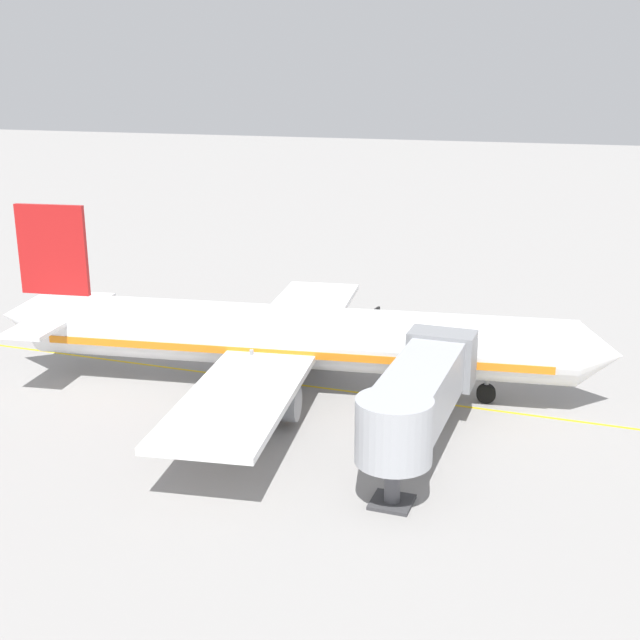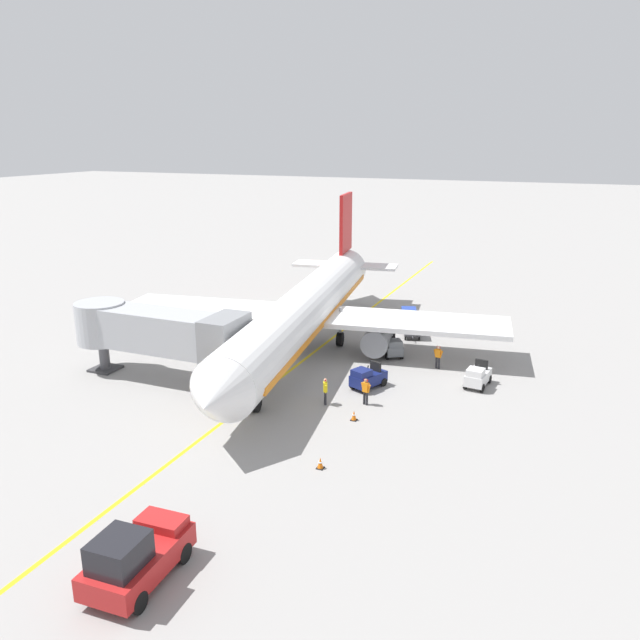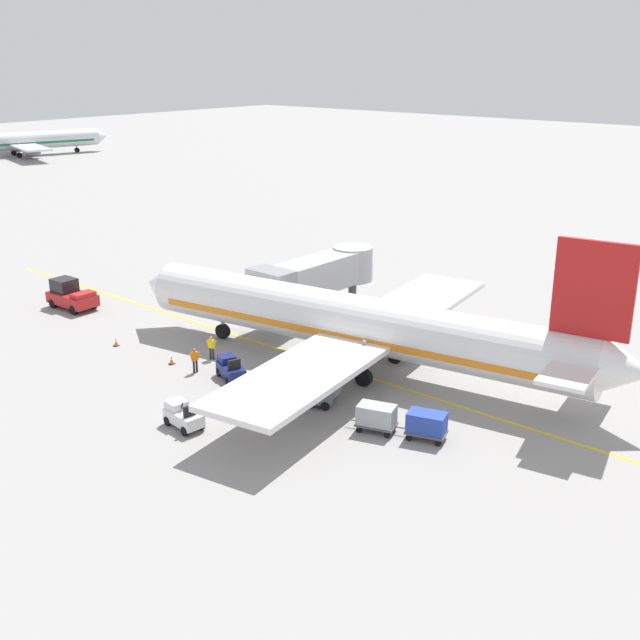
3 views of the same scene
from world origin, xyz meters
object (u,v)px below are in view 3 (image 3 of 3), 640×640
at_px(baggage_tug_lead, 183,416).
at_px(ground_crew_loader, 195,359).
at_px(parked_airliner, 358,324).
at_px(ground_crew_marshaller, 211,346).
at_px(baggage_cart_front, 376,416).
at_px(ground_crew_wing_walker, 251,405).
at_px(safety_cone_nose_left, 172,360).
at_px(pushback_tractor, 71,295).
at_px(baggage_tug_trailing, 230,369).
at_px(baggage_tug_spare, 311,394).
at_px(jet_bridge, 316,275).
at_px(baggage_cart_second_in_train, 427,424).
at_px(distant_taxiing_airliner, 23,141).
at_px(safety_cone_nose_right, 116,342).

bearing_deg(baggage_tug_lead, ground_crew_loader, 43.95).
height_order(parked_airliner, ground_crew_marshaller, parked_airliner).
relative_size(parked_airliner, baggage_tug_lead, 14.23).
bearing_deg(baggage_cart_front, baggage_tug_lead, 127.56).
xyz_separation_m(ground_crew_wing_walker, safety_cone_nose_left, (2.58, 10.27, -0.66)).
distance_m(pushback_tractor, baggage_tug_lead, 25.47).
distance_m(parked_airliner, baggage_tug_trailing, 8.92).
distance_m(baggage_tug_lead, baggage_tug_spare, 7.82).
relative_size(jet_bridge, baggage_cart_front, 4.23).
bearing_deg(safety_cone_nose_left, baggage_cart_second_in_train, -84.15).
xyz_separation_m(jet_bridge, baggage_tug_lead, (-19.94, -7.01, -2.74)).
bearing_deg(baggage_cart_second_in_train, safety_cone_nose_left, 95.85).
relative_size(pushback_tractor, ground_crew_marshaller, 2.65).
relative_size(baggage_tug_spare, ground_crew_wing_walker, 1.63).
distance_m(baggage_tug_lead, baggage_cart_second_in_train, 13.75).
height_order(parked_airliner, baggage_tug_spare, parked_airliner).
distance_m(baggage_cart_front, ground_crew_wing_walker, 7.32).
distance_m(parked_airliner, safety_cone_nose_left, 13.07).
distance_m(baggage_cart_front, ground_crew_marshaller, 15.28).
bearing_deg(baggage_cart_second_in_train, jet_bridge, 56.39).
xyz_separation_m(pushback_tractor, baggage_tug_spare, (-1.48, -27.72, -0.39)).
bearing_deg(ground_crew_wing_walker, ground_crew_marshaller, 60.58).
bearing_deg(ground_crew_wing_walker, parked_airliner, 0.22).
bearing_deg(distant_taxiing_airliner, ground_crew_marshaller, -114.40).
bearing_deg(pushback_tractor, ground_crew_loader, -97.92).
xyz_separation_m(ground_crew_wing_walker, distant_taxiing_airliner, (56.49, 122.40, 2.07)).
distance_m(baggage_tug_spare, distant_taxiing_airliner, 134.55).
distance_m(baggage_cart_second_in_train, safety_cone_nose_right, 25.31).
relative_size(ground_crew_wing_walker, safety_cone_nose_left, 2.86).
xyz_separation_m(parked_airliner, ground_crew_wing_walker, (-10.18, -0.04, -2.23)).
bearing_deg(baggage_cart_front, baggage_tug_trailing, 90.63).
height_order(jet_bridge, ground_crew_wing_walker, jet_bridge).
bearing_deg(ground_crew_marshaller, jet_bridge, 2.45).
bearing_deg(baggage_tug_lead, safety_cone_nose_right, 68.71).
bearing_deg(ground_crew_marshaller, distant_taxiing_airliner, 65.60).
height_order(ground_crew_wing_walker, distant_taxiing_airliner, distant_taxiing_airliner).
distance_m(baggage_tug_spare, ground_crew_wing_walker, 4.01).
bearing_deg(baggage_cart_front, baggage_tug_spare, 87.70).
height_order(baggage_tug_lead, baggage_cart_front, baggage_tug_lead).
relative_size(baggage_tug_lead, safety_cone_nose_left, 4.44).
bearing_deg(baggage_tug_trailing, baggage_tug_lead, -155.40).
bearing_deg(baggage_tug_spare, pushback_tractor, 86.94).
relative_size(ground_crew_loader, ground_crew_marshaller, 1.00).
height_order(ground_crew_marshaller, distant_taxiing_airliner, distant_taxiing_airliner).
distance_m(baggage_tug_trailing, baggage_cart_second_in_train, 14.45).
xyz_separation_m(baggage_tug_trailing, baggage_cart_front, (0.13, -11.72, 0.24)).
xyz_separation_m(safety_cone_nose_left, distant_taxiing_airliner, (53.91, 112.13, 2.74)).
xyz_separation_m(pushback_tractor, baggage_cart_second_in_train, (-0.68, -35.44, -0.15)).
relative_size(pushback_tractor, baggage_tug_trailing, 1.62).
relative_size(baggage_tug_trailing, baggage_tug_spare, 1.00).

